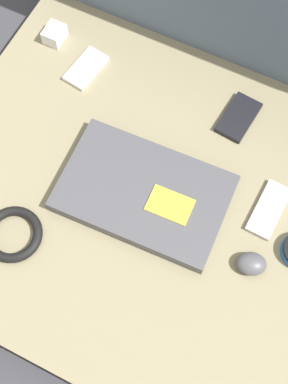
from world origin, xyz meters
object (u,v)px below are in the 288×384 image
(computer_mouse, at_px, (251,264))
(charger_brick, at_px, (55,34))
(phone_small, at_px, (239,117))
(phone_silver, at_px, (86,68))
(phone_black, at_px, (269,210))
(laptop, at_px, (145,193))

(computer_mouse, xyz_separation_m, charger_brick, (-0.63, 0.31, 0.00))
(computer_mouse, xyz_separation_m, phone_small, (-0.15, 0.30, -0.01))
(charger_brick, bearing_deg, phone_silver, -22.75)
(phone_black, xyz_separation_m, charger_brick, (-0.62, 0.19, 0.01))
(phone_silver, relative_size, charger_brick, 2.18)
(laptop, bearing_deg, computer_mouse, -12.43)
(laptop, relative_size, computer_mouse, 4.88)
(phone_black, bearing_deg, phone_silver, 167.13)
(laptop, relative_size, phone_small, 3.01)
(phone_black, relative_size, phone_small, 1.08)
(phone_small, bearing_deg, phone_silver, -168.93)
(phone_silver, relative_size, phone_small, 0.97)
(charger_brick, bearing_deg, laptop, -35.85)
(laptop, bearing_deg, charger_brick, 141.47)
(computer_mouse, bearing_deg, phone_black, 74.73)
(laptop, xyz_separation_m, computer_mouse, (0.26, -0.04, 0.00))
(phone_silver, xyz_separation_m, charger_brick, (-0.11, 0.05, 0.01))
(phone_silver, distance_m, phone_black, 0.53)
(laptop, distance_m, phone_small, 0.28)
(phone_silver, distance_m, charger_brick, 0.12)
(laptop, relative_size, phone_silver, 3.11)
(phone_black, bearing_deg, charger_brick, 165.80)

